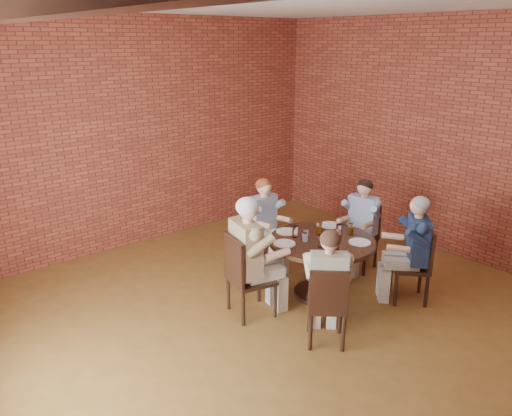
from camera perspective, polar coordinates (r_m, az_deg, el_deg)
floor at (r=5.63m, az=5.03°, el=-14.00°), size 7.00×7.00×0.00m
wall_back at (r=7.73m, az=-13.37°, el=8.21°), size 7.00×0.00×7.00m
wall_right at (r=7.55m, az=23.35°, el=6.96°), size 0.00×7.00×7.00m
dining_table at (r=6.16m, az=7.47°, el=-5.49°), size 1.28×1.28×0.75m
chair_a at (r=7.07m, az=12.11°, el=-2.86°), size 0.47×0.47×0.90m
diner_a at (r=6.95m, az=11.90°, el=-1.95°), size 0.69×0.60×1.27m
chair_b at (r=6.90m, az=0.62°, el=-2.91°), size 0.41×0.41×0.91m
diner_b at (r=6.80m, az=1.06°, el=-1.96°), size 0.50×0.62×1.28m
chair_c at (r=5.68m, az=-1.43°, el=-7.50°), size 0.56×0.56×0.98m
diner_c at (r=5.65m, az=-0.54°, el=-5.66°), size 0.82×0.73×1.42m
chair_d at (r=5.21m, az=8.16°, el=-10.74°), size 0.56×0.56×0.90m
diner_d at (r=5.21m, az=8.18°, el=-8.98°), size 0.77×0.77×1.27m
chair_e at (r=6.33m, az=17.99°, el=-5.87°), size 0.59×0.59×0.93m
diner_e at (r=6.25m, az=17.38°, el=-4.57°), size 0.82×0.82×1.32m
plate_a at (r=6.54m, az=8.42°, el=-1.94°), size 0.26×0.26×0.01m
plate_b at (r=6.26m, az=3.52°, el=-2.70°), size 0.26×0.26×0.01m
plate_c at (r=5.90m, az=3.26°, el=-4.07°), size 0.26×0.26×0.01m
plate_d at (r=6.05m, az=11.77°, el=-3.85°), size 0.26×0.26×0.01m
glass_a at (r=6.21m, az=9.42°, el=-2.49°), size 0.07×0.07×0.14m
glass_b at (r=6.25m, az=7.22°, el=-2.25°), size 0.07×0.07×0.14m
glass_c at (r=6.09m, az=4.47°, el=-2.71°), size 0.07×0.07×0.14m
glass_d at (r=5.97m, az=5.65°, el=-3.19°), size 0.07×0.07×0.14m
glass_e at (r=5.84m, az=7.44°, el=-3.79°), size 0.07×0.07×0.14m
glass_f at (r=5.73m, az=9.16°, el=-4.31°), size 0.07×0.07×0.14m
glass_g at (r=6.03m, az=9.30°, el=-3.13°), size 0.07×0.07×0.14m
glass_h at (r=6.27m, az=10.75°, el=-2.38°), size 0.07×0.07×0.14m
smartphone at (r=6.01m, az=11.37°, el=-4.02°), size 0.12×0.16×0.01m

